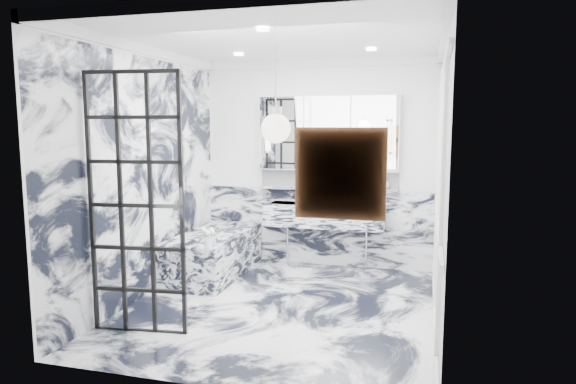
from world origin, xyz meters
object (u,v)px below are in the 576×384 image
(crittall_door, at_px, (136,205))
(mirror_cabinet, at_px, (328,133))
(bathtub, at_px, (214,254))
(trough_sink, at_px, (325,215))

(crittall_door, relative_size, mirror_cabinet, 1.26)
(crittall_door, relative_size, bathtub, 1.46)
(mirror_cabinet, distance_m, bathtub, 2.20)
(trough_sink, xyz_separation_m, bathtub, (-1.33, -0.66, -0.45))
(trough_sink, bearing_deg, crittall_door, -116.13)
(mirror_cabinet, bearing_deg, crittall_door, -114.70)
(crittall_door, height_order, trough_sink, crittall_door)
(trough_sink, distance_m, mirror_cabinet, 1.10)
(crittall_door, xyz_separation_m, mirror_cabinet, (1.25, 2.72, 0.62))
(bathtub, bearing_deg, crittall_door, -87.82)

